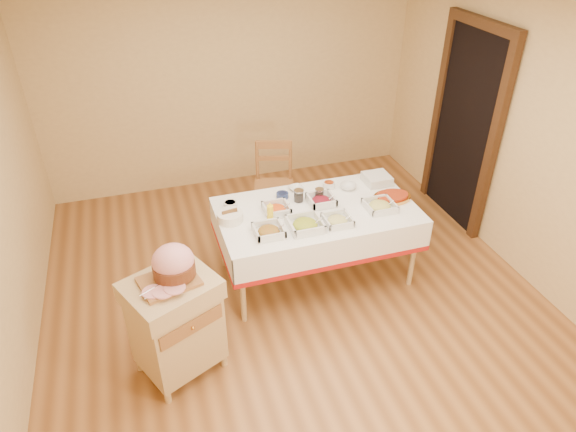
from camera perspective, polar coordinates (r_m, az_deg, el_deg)
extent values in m
plane|color=brown|center=(4.86, 0.84, -9.23)|extent=(5.00, 5.00, 0.00)
plane|color=white|center=(3.67, 1.19, 22.49)|extent=(5.00, 5.00, 0.00)
plane|color=tan|center=(6.34, -6.41, 14.64)|extent=(4.50, 0.00, 4.50)
plane|color=tan|center=(5.21, 25.39, 7.51)|extent=(0.00, 5.00, 5.00)
cube|color=black|center=(5.91, 19.06, 9.05)|extent=(0.06, 0.90, 2.10)
cube|color=#3E2413|center=(5.54, 21.74, 6.92)|extent=(0.08, 0.10, 2.10)
cube|color=#3E2413|center=(6.27, 16.36, 10.88)|extent=(0.08, 0.10, 2.10)
cube|color=#3E2413|center=(5.58, 21.00, 19.37)|extent=(0.08, 1.10, 0.10)
cube|color=tan|center=(4.73, 3.22, 0.45)|extent=(1.80, 1.00, 0.04)
cylinder|color=tan|center=(4.44, -5.07, -8.14)|extent=(0.05, 0.05, 0.71)
cylinder|color=tan|center=(5.10, -7.25, -2.19)|extent=(0.05, 0.05, 0.71)
cylinder|color=tan|center=(4.95, 13.76, -4.17)|extent=(0.05, 0.05, 0.71)
cylinder|color=tan|center=(5.55, 9.55, 0.76)|extent=(0.05, 0.05, 0.71)
cube|color=white|center=(4.72, 3.23, 0.71)|extent=(1.82, 1.02, 0.01)
cube|color=tan|center=(4.09, -12.24, -12.25)|extent=(0.73, 0.68, 0.62)
cube|color=tan|center=(3.83, -12.92, -8.12)|extent=(0.78, 0.73, 0.16)
cube|color=#915C2F|center=(3.77, -12.14, -12.55)|extent=(0.47, 0.23, 0.12)
sphere|color=gold|center=(3.76, -12.12, -12.65)|extent=(0.03, 0.03, 0.03)
cylinder|color=tan|center=(4.21, -14.93, -18.27)|extent=(0.05, 0.05, 0.10)
cylinder|color=tan|center=(4.49, -15.40, -14.26)|extent=(0.05, 0.05, 0.10)
cylinder|color=tan|center=(4.22, -7.65, -17.03)|extent=(0.05, 0.05, 0.10)
cylinder|color=tan|center=(4.50, -8.70, -13.13)|extent=(0.05, 0.05, 0.10)
cube|color=#915C2F|center=(5.63, -1.55, 3.17)|extent=(0.52, 0.51, 0.03)
cylinder|color=#915C2F|center=(5.61, -3.38, 0.05)|extent=(0.04, 0.04, 0.46)
cylinder|color=#915C2F|center=(5.92, -3.29, 1.97)|extent=(0.04, 0.04, 0.46)
cylinder|color=#915C2F|center=(5.60, 0.36, 0.10)|extent=(0.04, 0.04, 0.46)
cylinder|color=#915C2F|center=(5.91, 0.25, 2.01)|extent=(0.04, 0.04, 0.46)
cylinder|color=#915C2F|center=(5.69, -3.44, 6.06)|extent=(0.04, 0.04, 0.49)
cylinder|color=#915C2F|center=(5.69, 0.26, 6.11)|extent=(0.04, 0.04, 0.49)
cube|color=#915C2F|center=(5.60, -1.62, 7.95)|extent=(0.38, 0.14, 0.09)
cube|color=#915C2F|center=(3.77, -13.08, -7.08)|extent=(0.40, 0.32, 0.02)
ellipsoid|color=pink|center=(3.71, -12.66, -4.89)|extent=(0.30, 0.27, 0.25)
cylinder|color=#5B2C14|center=(3.76, -12.54, -5.73)|extent=(0.30, 0.30, 0.10)
cube|color=silver|center=(3.63, -13.61, -8.54)|extent=(0.25, 0.11, 0.00)
cylinder|color=silver|center=(3.72, -14.26, -7.49)|extent=(0.29, 0.08, 0.01)
cube|color=silver|center=(4.37, -2.14, -1.95)|extent=(0.25, 0.25, 0.02)
ellipsoid|color=red|center=(4.36, -2.14, -1.68)|extent=(0.19, 0.19, 0.07)
cylinder|color=silver|center=(4.35, -1.37, -1.69)|extent=(0.15, 0.01, 0.11)
cube|color=silver|center=(4.45, 1.92, -1.25)|extent=(0.29, 0.29, 0.02)
ellipsoid|color=gold|center=(4.43, 1.92, -0.96)|extent=(0.22, 0.22, 0.08)
cylinder|color=silver|center=(4.43, 2.82, -0.99)|extent=(0.16, 0.01, 0.12)
cube|color=silver|center=(4.53, 5.51, -0.73)|extent=(0.23, 0.23, 0.01)
ellipsoid|color=#C5C169|center=(4.52, 5.53, -0.50)|extent=(0.18, 0.18, 0.06)
cylinder|color=silver|center=(4.51, 6.25, -0.52)|extent=(0.13, 0.01, 0.10)
cube|color=silver|center=(4.79, 10.14, 0.88)|extent=(0.26, 0.26, 0.01)
ellipsoid|color=#C6C55E|center=(4.77, 10.17, 1.13)|extent=(0.20, 0.20, 0.07)
cylinder|color=silver|center=(4.78, 10.92, 1.09)|extent=(0.13, 0.01, 0.10)
cube|color=silver|center=(4.66, -1.28, 0.52)|extent=(0.23, 0.23, 0.02)
ellipsoid|color=#D84A10|center=(4.65, -1.29, 0.75)|extent=(0.17, 0.17, 0.06)
cylinder|color=silver|center=(4.64, -0.61, 0.77)|extent=(0.15, 0.01, 0.11)
cube|color=silver|center=(4.80, 3.71, 1.48)|extent=(0.24, 0.24, 0.02)
ellipsoid|color=maroon|center=(4.78, 3.72, 1.72)|extent=(0.18, 0.18, 0.06)
cylinder|color=silver|center=(4.78, 4.41, 1.74)|extent=(0.16, 0.01, 0.11)
cylinder|color=silver|center=(4.75, -6.42, 1.26)|extent=(0.12, 0.12, 0.06)
cylinder|color=black|center=(4.74, -6.44, 1.45)|extent=(0.10, 0.10, 0.02)
cylinder|color=navy|center=(4.87, -0.63, 2.31)|extent=(0.12, 0.12, 0.05)
cylinder|color=maroon|center=(4.86, -0.63, 2.47)|extent=(0.09, 0.09, 0.02)
cylinder|color=silver|center=(5.05, 4.57, 3.47)|extent=(0.12, 0.12, 0.06)
cylinder|color=#D84A10|center=(5.04, 4.57, 3.66)|extent=(0.10, 0.10, 0.02)
imported|color=silver|center=(5.00, 0.90, 3.10)|extent=(0.16, 0.16, 0.03)
imported|color=silver|center=(5.05, 6.70, 3.28)|extent=(0.20, 0.20, 0.05)
cylinder|color=silver|center=(4.80, 1.19, 2.22)|extent=(0.09, 0.09, 0.11)
cylinder|color=silver|center=(4.77, 1.20, 2.83)|extent=(0.09, 0.09, 0.01)
cylinder|color=black|center=(4.81, 1.19, 2.07)|extent=(0.07, 0.07, 0.08)
cylinder|color=silver|center=(4.85, 3.50, 2.41)|extent=(0.08, 0.08, 0.10)
cylinder|color=silver|center=(4.82, 3.52, 2.96)|extent=(0.09, 0.09, 0.01)
cylinder|color=black|center=(4.85, 3.49, 2.27)|extent=(0.07, 0.07, 0.07)
cylinder|color=yellow|center=(4.52, -2.00, 0.37)|extent=(0.06, 0.06, 0.14)
cone|color=yellow|center=(4.48, -2.02, 1.34)|extent=(0.04, 0.04, 0.04)
cylinder|color=white|center=(4.55, -6.46, -0.08)|extent=(0.23, 0.23, 0.08)
cube|color=silver|center=(5.21, 9.80, 3.71)|extent=(0.24, 0.24, 0.01)
cube|color=silver|center=(5.20, 9.82, 3.86)|extent=(0.24, 0.24, 0.01)
cube|color=silver|center=(5.19, 9.83, 4.01)|extent=(0.24, 0.24, 0.01)
cube|color=silver|center=(5.18, 9.85, 4.15)|extent=(0.24, 0.24, 0.01)
cube|color=silver|center=(5.18, 9.86, 4.30)|extent=(0.24, 0.24, 0.01)
cube|color=silver|center=(5.17, 9.88, 4.45)|extent=(0.24, 0.24, 0.01)
ellipsoid|color=gold|center=(4.95, 11.47, 2.04)|extent=(0.37, 0.27, 0.03)
ellipsoid|color=#9A2E10|center=(4.95, 11.49, 2.17)|extent=(0.32, 0.22, 0.04)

